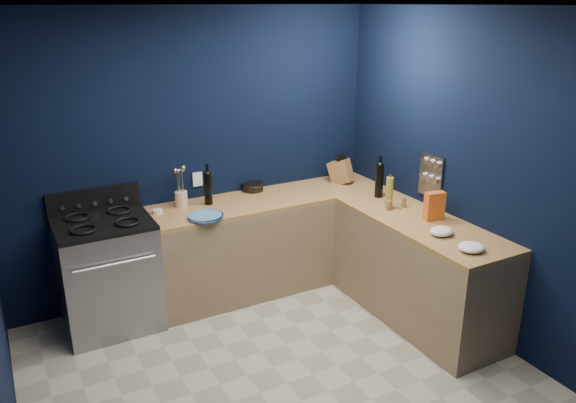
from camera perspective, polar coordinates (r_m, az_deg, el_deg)
floor at (r=4.30m, az=-0.11°, el=-18.06°), size 3.50×3.50×0.02m
ceiling at (r=3.41m, az=-0.14°, el=19.44°), size 3.50×3.50×0.02m
wall_back at (r=5.20m, az=-9.39°, el=4.63°), size 3.50×0.02×2.60m
wall_right at (r=4.70m, az=19.13°, el=2.20°), size 0.02×3.50×2.60m
wall_front at (r=2.43m, az=20.72°, el=-14.80°), size 3.50×0.02×2.60m
cab_back at (r=5.42m, az=-1.73°, el=-4.24°), size 2.30×0.63×0.86m
top_back at (r=5.25m, az=-1.78°, el=0.25°), size 2.30×0.63×0.04m
cab_right at (r=4.99m, az=13.06°, el=-6.99°), size 0.63×1.67×0.86m
top_right at (r=4.81m, az=13.46°, el=-2.18°), size 0.63×1.67×0.04m
gas_range at (r=4.97m, az=-17.74°, el=-7.18°), size 0.76×0.66×0.92m
oven_door at (r=4.69m, az=-16.95°, el=-8.87°), size 0.59×0.02×0.42m
cooktop at (r=4.78m, az=-18.32°, el=-2.08°), size 0.76×0.66×0.03m
backguard at (r=5.02m, az=-19.10°, el=0.16°), size 0.76×0.06×0.20m
spice_panel at (r=5.09m, az=14.31°, el=2.55°), size 0.02×0.28×0.38m
wall_outlet at (r=5.24m, az=-9.18°, el=2.25°), size 0.09×0.02×0.13m
plate_stack at (r=4.77m, az=-8.40°, el=-1.53°), size 0.36×0.36×0.04m
ramekin at (r=4.97m, az=-13.10°, el=-0.99°), size 0.11×0.11×0.03m
utensil_crock at (r=5.08m, az=-10.79°, el=0.27°), size 0.11×0.11×0.14m
wine_bottle_back at (r=5.06m, az=-8.12°, el=1.29°), size 0.09×0.09×0.29m
lemon_basket at (r=5.42m, az=-3.61°, el=1.51°), size 0.23×0.23×0.08m
knife_block at (r=5.66m, az=5.37°, el=3.03°), size 0.24×0.29×0.28m
wine_bottle_right at (r=5.27m, az=9.25°, el=2.08°), size 0.10×0.10×0.31m
oil_bottle at (r=5.00m, az=10.25°, el=0.88°), size 0.08×0.08×0.28m
spice_jar_near at (r=5.08m, az=11.66°, el=-0.09°), size 0.04×0.04×0.09m
spice_jar_far at (r=4.98m, az=10.17°, el=-0.41°), size 0.05×0.05×0.08m
crouton_bag at (r=4.82m, az=14.63°, el=-0.45°), size 0.17×0.10×0.24m
towel_front at (r=4.54m, az=15.32°, el=-2.93°), size 0.19×0.16×0.07m
towel_end at (r=4.32m, az=18.11°, el=-4.44°), size 0.23×0.22×0.06m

